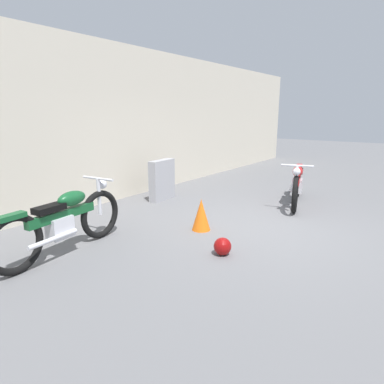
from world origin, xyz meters
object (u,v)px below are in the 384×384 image
(stone_marker, at_px, (162,180))
(motorcycle_red, at_px, (297,183))
(traffic_cone, at_px, (201,215))
(helmet, at_px, (222,246))
(motorcycle_green, at_px, (64,221))

(stone_marker, distance_m, motorcycle_red, 3.03)
(stone_marker, bearing_deg, traffic_cone, -120.77)
(stone_marker, relative_size, helmet, 3.66)
(helmet, height_order, motorcycle_green, motorcycle_green)
(traffic_cone, bearing_deg, helmet, -128.37)
(helmet, distance_m, traffic_cone, 1.09)
(helmet, bearing_deg, motorcycle_green, 124.89)
(stone_marker, relative_size, motorcycle_red, 0.44)
(helmet, xyz_separation_m, traffic_cone, (0.67, 0.84, 0.15))
(helmet, bearing_deg, motorcycle_red, 1.91)
(traffic_cone, xyz_separation_m, motorcycle_green, (-1.96, 1.01, 0.21))
(stone_marker, bearing_deg, helmet, -123.24)
(motorcycle_red, height_order, motorcycle_green, motorcycle_green)
(helmet, relative_size, traffic_cone, 0.46)
(motorcycle_red, relative_size, motorcycle_green, 0.96)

